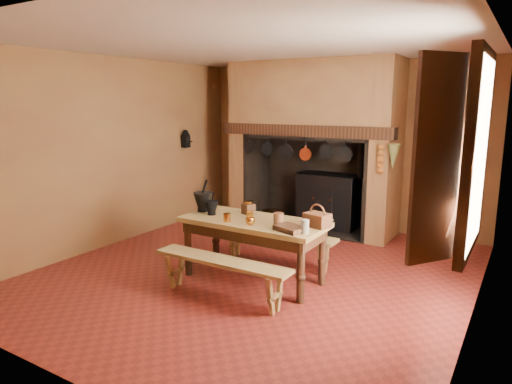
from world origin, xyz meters
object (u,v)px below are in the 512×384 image
Objects in this scene: mixing_bowl at (319,222)px; wicker_basket at (317,219)px; iron_range at (329,200)px; work_table at (253,229)px; bench_front at (222,269)px; coffee_grinder at (248,208)px.

mixing_bowl is 0.07m from wicker_basket.
work_table is (0.14, -2.68, 0.15)m from iron_range.
iron_range reaches higher than mixing_bowl.
work_table is 0.72m from bench_front.
wicker_basket is at bearing -90.00° from mixing_bowl.
coffee_grinder is at bearing 134.28° from work_table.
bench_front is at bearing -87.65° from iron_range.
bench_front is 5.26× the size of wicker_basket.
bench_front is 5.71× the size of mixing_bowl.
work_table is at bearing -87.08° from iron_range.
iron_range reaches higher than wicker_basket.
bench_front is (0.00, -0.66, -0.29)m from work_table.
iron_range is at bearing 109.94° from mixing_bowl.
wicker_basket reaches higher than mixing_bowl.
bench_front is 1.20m from wicker_basket.
iron_range is 7.93× the size of coffee_grinder.
coffee_grinder is at bearing 177.94° from mixing_bowl.
bench_front is (0.14, -3.34, -0.14)m from iron_range.
iron_range is 0.98× the size of bench_front.
work_table is 1.07× the size of bench_front.
bench_front is at bearing -56.72° from coffee_grinder.
mixing_bowl is 0.92× the size of wicker_basket.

